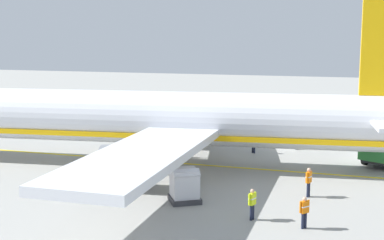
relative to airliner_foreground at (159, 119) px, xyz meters
name	(u,v)px	position (x,y,z in m)	size (l,w,h in m)	color
airliner_foreground	(159,119)	(0.00, 0.00, 0.00)	(34.52, 41.72, 11.90)	silver
cargo_container_near	(185,186)	(-7.75, -4.49, -2.44)	(2.27, 2.27, 2.01)	#333338
cargo_container_far	(296,136)	(9.44, -8.82, -2.44)	(2.41, 2.41, 2.02)	#333338
crew_marshaller	(309,180)	(-4.69, -11.08, -2.36)	(0.61, 0.35, 1.73)	#191E33
crew_loader_left	(304,210)	(-10.02, -11.35, -2.45)	(0.50, 0.47, 1.60)	#191E33
crew_loader_right	(254,140)	(5.97, -5.82, -2.34)	(0.41, 0.57, 1.77)	#191E33
crew_supervisor	(252,202)	(-9.56, -8.69, -2.43)	(0.60, 0.37, 1.63)	#191E33
apron_guide_line	(221,166)	(0.94, -4.44, -3.39)	(0.30, 60.00, 0.01)	yellow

